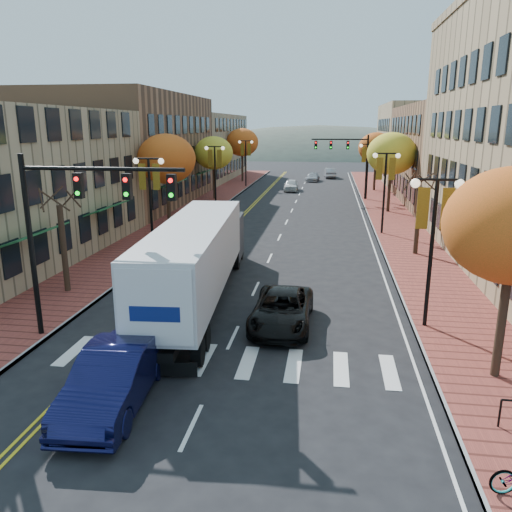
% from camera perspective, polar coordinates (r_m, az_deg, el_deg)
% --- Properties ---
extents(ground, '(200.00, 200.00, 0.00)m').
position_cam_1_polar(ground, '(16.13, -5.42, -14.97)').
color(ground, black).
rests_on(ground, ground).
extents(sidewalk_left, '(4.00, 85.00, 0.15)m').
position_cam_1_polar(sidewalk_left, '(48.39, -6.75, 5.23)').
color(sidewalk_left, brown).
rests_on(sidewalk_left, ground).
extents(sidewalk_right, '(4.00, 85.00, 0.15)m').
position_cam_1_polar(sidewalk_right, '(47.08, 15.00, 4.57)').
color(sidewalk_right, brown).
rests_on(sidewalk_right, ground).
extents(building_left_mid, '(12.00, 24.00, 11.00)m').
position_cam_1_polar(building_left_mid, '(53.70, -14.39, 11.64)').
color(building_left_mid, brown).
rests_on(building_left_mid, ground).
extents(building_left_far, '(12.00, 26.00, 9.50)m').
position_cam_1_polar(building_left_far, '(77.41, -7.17, 12.23)').
color(building_left_far, '#9E8966').
rests_on(building_left_far, ground).
extents(building_right_mid, '(15.00, 24.00, 10.00)m').
position_cam_1_polar(building_right_mid, '(57.65, 23.86, 10.55)').
color(building_right_mid, brown).
rests_on(building_right_mid, ground).
extents(building_right_far, '(15.00, 20.00, 11.00)m').
position_cam_1_polar(building_right_far, '(79.06, 19.75, 12.10)').
color(building_right_far, '#9E8966').
rests_on(building_right_far, ground).
extents(tree_left_a, '(0.28, 0.28, 4.20)m').
position_cam_1_polar(tree_left_a, '(25.58, -21.12, 0.79)').
color(tree_left_a, '#382619').
rests_on(tree_left_a, sidewalk_left).
extents(tree_left_b, '(4.48, 4.48, 7.21)m').
position_cam_1_polar(tree_left_b, '(39.68, -10.19, 10.85)').
color(tree_left_b, '#382619').
rests_on(tree_left_b, sidewalk_left).
extents(tree_left_c, '(4.16, 4.16, 6.69)m').
position_cam_1_polar(tree_left_c, '(55.09, -4.86, 11.64)').
color(tree_left_c, '#382619').
rests_on(tree_left_c, sidewalk_left).
extents(tree_left_d, '(4.61, 4.61, 7.42)m').
position_cam_1_polar(tree_left_d, '(72.70, -1.58, 12.86)').
color(tree_left_d, '#382619').
rests_on(tree_left_d, sidewalk_left).
extents(tree_right_b, '(0.28, 0.28, 4.20)m').
position_cam_1_polar(tree_right_b, '(32.57, 18.01, 3.88)').
color(tree_right_b, '#382619').
rests_on(tree_right_b, sidewalk_right).
extents(tree_right_c, '(4.48, 4.48, 7.21)m').
position_cam_1_polar(tree_right_c, '(47.97, 15.24, 11.21)').
color(tree_right_c, '#382619').
rests_on(tree_right_c, sidewalk_right).
extents(tree_right_d, '(4.35, 4.35, 7.00)m').
position_cam_1_polar(tree_right_d, '(63.88, 13.59, 11.92)').
color(tree_right_d, '#382619').
rests_on(tree_right_d, sidewalk_right).
extents(lamp_left_b, '(1.96, 0.36, 6.05)m').
position_cam_1_polar(lamp_left_b, '(31.77, -12.05, 7.76)').
color(lamp_left_b, black).
rests_on(lamp_left_b, ground).
extents(lamp_left_c, '(1.96, 0.36, 6.05)m').
position_cam_1_polar(lamp_left_c, '(48.97, -4.71, 10.37)').
color(lamp_left_c, black).
rests_on(lamp_left_c, ground).
extents(lamp_left_d, '(1.96, 0.36, 6.05)m').
position_cam_1_polar(lamp_left_d, '(66.60, -1.18, 11.56)').
color(lamp_left_d, black).
rests_on(lamp_left_d, ground).
extents(lamp_right_a, '(1.96, 0.36, 6.05)m').
position_cam_1_polar(lamp_right_a, '(20.33, 19.64, 3.44)').
color(lamp_right_a, black).
rests_on(lamp_right_a, ground).
extents(lamp_right_b, '(1.96, 0.36, 6.05)m').
position_cam_1_polar(lamp_right_b, '(37.98, 14.55, 8.70)').
color(lamp_right_b, black).
rests_on(lamp_right_b, ground).
extents(lamp_right_c, '(1.96, 0.36, 6.05)m').
position_cam_1_polar(lamp_right_c, '(55.85, 12.67, 10.60)').
color(lamp_right_c, black).
rests_on(lamp_right_c, ground).
extents(traffic_mast_near, '(6.10, 0.35, 7.00)m').
position_cam_1_polar(traffic_mast_near, '(19.09, -19.83, 4.66)').
color(traffic_mast_near, black).
rests_on(traffic_mast_near, ground).
extents(traffic_mast_far, '(6.10, 0.34, 7.00)m').
position_cam_1_polar(traffic_mast_far, '(55.70, 10.60, 11.35)').
color(traffic_mast_far, black).
rests_on(traffic_mast_far, ground).
extents(semi_truck, '(3.70, 15.97, 3.96)m').
position_cam_1_polar(semi_truck, '(22.90, -6.41, 0.32)').
color(semi_truck, black).
rests_on(semi_truck, ground).
extents(navy_sedan, '(2.19, 5.39, 1.74)m').
position_cam_1_polar(navy_sedan, '(15.46, -15.97, -13.24)').
color(navy_sedan, '#0D0E35').
rests_on(navy_sedan, ground).
extents(black_suv, '(2.42, 5.13, 1.42)m').
position_cam_1_polar(black_suv, '(20.42, 2.98, -6.14)').
color(black_suv, black).
rests_on(black_suv, ground).
extents(car_far_white, '(1.73, 4.21, 1.43)m').
position_cam_1_polar(car_far_white, '(63.05, 4.04, 8.08)').
color(car_far_white, silver).
rests_on(car_far_white, ground).
extents(car_far_silver, '(2.07, 4.25, 1.19)m').
position_cam_1_polar(car_far_silver, '(74.39, 6.52, 8.95)').
color(car_far_silver, '#A0A1A7').
rests_on(car_far_silver, ground).
extents(car_far_oncoming, '(1.97, 4.62, 1.48)m').
position_cam_1_polar(car_far_oncoming, '(79.70, 8.46, 9.37)').
color(car_far_oncoming, '#9C9DA4').
rests_on(car_far_oncoming, ground).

